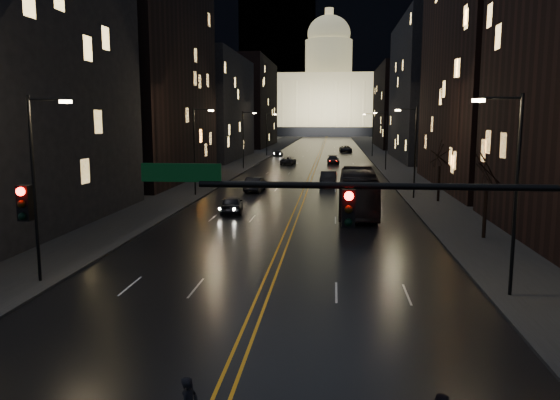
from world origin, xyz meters
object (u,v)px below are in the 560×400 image
(traffic_signal, at_px, (441,228))
(oncoming_car_b, at_px, (255,184))
(oncoming_car_a, at_px, (232,204))
(receding_car_a, at_px, (328,179))
(bus, at_px, (358,192))

(traffic_signal, relative_size, oncoming_car_b, 3.58)
(traffic_signal, bearing_deg, oncoming_car_b, 104.29)
(oncoming_car_a, xyz_separation_m, receding_car_a, (7.94, 19.43, 0.10))
(oncoming_car_a, distance_m, receding_car_a, 20.99)
(traffic_signal, relative_size, receding_car_a, 3.31)
(bus, xyz_separation_m, oncoming_car_a, (-10.63, -1.11, -1.05))
(oncoming_car_a, height_order, receding_car_a, receding_car_a)
(traffic_signal, xyz_separation_m, bus, (-0.71, 31.62, -3.29))
(oncoming_car_b, bearing_deg, receding_car_a, -141.35)
(bus, bearing_deg, oncoming_car_b, 131.08)
(receding_car_a, bearing_deg, traffic_signal, -84.38)
(traffic_signal, height_order, bus, traffic_signal)
(traffic_signal, relative_size, oncoming_car_a, 3.86)
(bus, bearing_deg, receding_car_a, 99.83)
(traffic_signal, bearing_deg, receding_car_a, 93.90)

